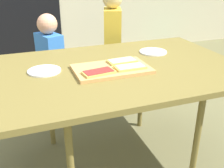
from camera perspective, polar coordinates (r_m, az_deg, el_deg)
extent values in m
plane|color=#6D6843|center=(1.98, 0.53, -16.15)|extent=(16.00, 16.00, 0.00)
cube|color=brown|center=(1.62, 0.62, 3.04)|extent=(1.54, 0.99, 0.03)
cylinder|color=brown|center=(1.67, 17.46, -11.37)|extent=(0.04, 0.04, 0.68)
cylinder|color=brown|center=(2.02, -13.09, -4.25)|extent=(0.04, 0.04, 0.68)
cylinder|color=brown|center=(2.21, 6.16, -1.20)|extent=(0.04, 0.04, 0.68)
cube|color=tan|center=(1.56, -0.11, 3.22)|extent=(0.43, 0.27, 0.02)
cube|color=#D2B354|center=(1.55, 3.87, 3.56)|extent=(0.17, 0.09, 0.01)
cube|color=beige|center=(1.54, 3.88, 3.83)|extent=(0.16, 0.08, 0.00)
cube|color=#D2B354|center=(1.47, -2.84, 2.48)|extent=(0.18, 0.11, 0.01)
cube|color=#A62724|center=(1.47, -2.85, 2.75)|extent=(0.17, 0.10, 0.00)
cube|color=#D2B354|center=(1.64, 2.13, 4.86)|extent=(0.18, 0.10, 0.01)
cube|color=beige|center=(1.64, 2.13, 5.11)|extent=(0.16, 0.09, 0.00)
cylinder|color=white|center=(1.91, 8.69, 6.76)|extent=(0.19, 0.19, 0.01)
cylinder|color=white|center=(1.60, -14.12, 2.72)|extent=(0.19, 0.19, 0.01)
cylinder|color=#223049|center=(2.49, -12.92, -2.00)|extent=(0.09, 0.09, 0.42)
cylinder|color=#223049|center=(2.38, -11.30, -3.13)|extent=(0.09, 0.09, 0.42)
cube|color=blue|center=(2.29, -12.95, 6.05)|extent=(0.22, 0.27, 0.35)
sphere|color=#E19C76|center=(2.23, -13.56, 12.26)|extent=(0.16, 0.16, 0.16)
cylinder|color=#47484A|center=(2.53, 0.04, 0.64)|extent=(0.09, 0.09, 0.54)
cylinder|color=#47484A|center=(2.41, 0.11, -0.68)|extent=(0.09, 0.09, 0.54)
cube|color=gold|center=(2.32, 0.08, 10.73)|extent=(0.21, 0.27, 0.40)
cylinder|color=#24A66D|center=(4.33, 13.46, 6.44)|extent=(0.44, 0.44, 0.03)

